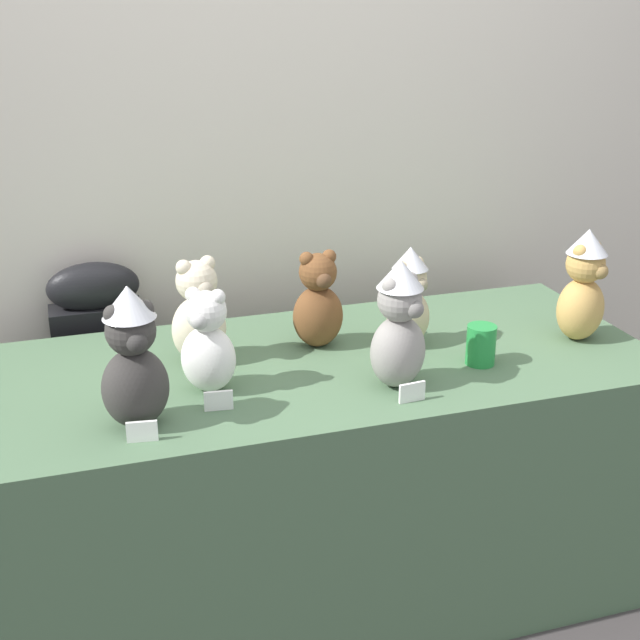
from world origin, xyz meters
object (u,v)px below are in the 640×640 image
Objects in this scene: teddy_bear_cream at (199,314)px; party_cup_green at (481,345)px; teddy_bear_chestnut at (318,302)px; display_table at (320,478)px; teddy_bear_ash at (399,326)px; instrument_case at (105,398)px; teddy_bear_charcoal at (133,359)px; teddy_bear_sand at (409,298)px; teddy_bear_snow at (208,344)px; teddy_bear_honey at (583,286)px.

teddy_bear_cream reaches higher than party_cup_green.
display_table is at bearing -107.21° from teddy_bear_chestnut.
teddy_bear_ash is (0.14, -0.21, 0.54)m from display_table.
display_table is at bearing -43.10° from instrument_case.
teddy_bear_sand is at bearing 8.92° from teddy_bear_charcoal.
teddy_bear_ash is at bearing 18.03° from teddy_bear_snow.
teddy_bear_cream is (-0.58, 0.07, -0.01)m from teddy_bear_sand.
teddy_bear_sand is at bearing -30.58° from instrument_case.
teddy_bear_charcoal is at bearing 173.50° from teddy_bear_sand.
display_table is 0.94m from teddy_bear_honey.
teddy_bear_charcoal is at bearing -86.59° from instrument_case.
teddy_bear_sand is 0.24m from party_cup_green.
teddy_bear_ash reaches higher than display_table.
teddy_bear_honey is (1.08, -0.18, 0.02)m from teddy_bear_cream.
teddy_bear_charcoal reaches higher than teddy_bear_cream.
teddy_bear_honey is (0.49, -0.11, 0.02)m from teddy_bear_sand.
teddy_bear_snow is (-0.01, -0.19, -0.01)m from teddy_bear_cream.
teddy_bear_snow is (-1.09, -0.01, -0.03)m from teddy_bear_honey.
teddy_bear_charcoal is (0.05, -0.75, 0.45)m from instrument_case.
teddy_bear_charcoal is at bearing -156.72° from display_table.
teddy_bear_chestnut is 0.83× the size of teddy_bear_ash.
teddy_bear_ash reaches higher than instrument_case.
teddy_bear_cream is at bearing 118.78° from teddy_bear_snow.
teddy_bear_sand reaches higher than party_cup_green.
teddy_bear_cream is at bearing -59.45° from instrument_case.
teddy_bear_honey is 1.09m from teddy_bear_snow.
display_table is 5.37× the size of teddy_bear_charcoal.
teddy_bear_chestnut is 0.76m from teddy_bear_honey.
teddy_bear_cream is 0.55m from teddy_bear_ash.
teddy_bear_charcoal is 3.14× the size of party_cup_green.
teddy_bear_cream reaches higher than display_table.
teddy_bear_charcoal is at bearing 156.28° from teddy_bear_ash.
teddy_bear_honey is at bearing 32.79° from teddy_bear_snow.
teddy_bear_cream reaches higher than instrument_case.
teddy_bear_charcoal is at bearing -175.49° from party_cup_green.
party_cup_green is at bearing -77.63° from teddy_bear_sand.
teddy_bear_chestnut is (0.03, 0.10, 0.50)m from display_table.
teddy_bear_charcoal is at bearing -151.64° from teddy_bear_chestnut.
teddy_bear_sand reaches higher than display_table.
instrument_case is 8.41× the size of party_cup_green.
display_table is 0.61m from party_cup_green.
teddy_bear_charcoal reaches higher than teddy_bear_honey.
teddy_bear_cream is 1.09m from teddy_bear_honey.
display_table is at bearing -33.58° from teddy_bear_cream.
teddy_bear_honey reaches higher than teddy_bear_chestnut.
instrument_case is 3.17× the size of teddy_bear_sand.
instrument_case is at bearing 84.66° from teddy_bear_charcoal.
teddy_bear_chestnut is 0.33m from teddy_bear_ash.
teddy_bear_charcoal is 1.02× the size of teddy_bear_ash.
teddy_bear_honey is at bearing -5.68° from display_table.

